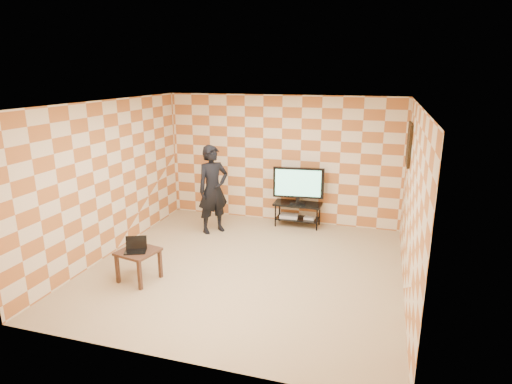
% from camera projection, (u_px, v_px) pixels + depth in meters
% --- Properties ---
extents(floor, '(5.00, 5.00, 0.00)m').
position_uv_depth(floor, '(246.00, 267.00, 7.14)').
color(floor, tan).
rests_on(floor, ground).
extents(wall_back, '(5.00, 0.02, 2.70)m').
position_uv_depth(wall_back, '(282.00, 160.00, 9.08)').
color(wall_back, beige).
rests_on(wall_back, ground).
extents(wall_front, '(5.00, 0.02, 2.70)m').
position_uv_depth(wall_front, '(171.00, 251.00, 4.47)').
color(wall_front, beige).
rests_on(wall_front, ground).
extents(wall_left, '(0.02, 5.00, 2.70)m').
position_uv_depth(wall_left, '(109.00, 179.00, 7.46)').
color(wall_left, beige).
rests_on(wall_left, ground).
extents(wall_right, '(0.02, 5.00, 2.70)m').
position_uv_depth(wall_right, '(412.00, 203.00, 6.09)').
color(wall_right, beige).
rests_on(wall_right, ground).
extents(ceiling, '(5.00, 5.00, 0.02)m').
position_uv_depth(ceiling, '(245.00, 103.00, 6.41)').
color(ceiling, white).
rests_on(ceiling, wall_back).
extents(wall_art, '(0.04, 0.72, 0.72)m').
position_uv_depth(wall_art, '(409.00, 144.00, 7.36)').
color(wall_art, black).
rests_on(wall_art, wall_right).
extents(tv_stand, '(0.99, 0.45, 0.50)m').
position_uv_depth(tv_stand, '(298.00, 209.00, 8.98)').
color(tv_stand, black).
rests_on(tv_stand, floor).
extents(tv, '(1.05, 0.23, 0.76)m').
position_uv_depth(tv, '(298.00, 184.00, 8.83)').
color(tv, black).
rests_on(tv, tv_stand).
extents(dvd_player, '(0.39, 0.29, 0.06)m').
position_uv_depth(dvd_player, '(289.00, 216.00, 9.06)').
color(dvd_player, silver).
rests_on(dvd_player, tv_stand).
extents(game_console, '(0.23, 0.18, 0.05)m').
position_uv_depth(game_console, '(309.00, 218.00, 8.95)').
color(game_console, silver).
rests_on(game_console, tv_stand).
extents(side_table, '(0.65, 0.65, 0.50)m').
position_uv_depth(side_table, '(138.00, 256.00, 6.61)').
color(side_table, '#311D12').
rests_on(side_table, floor).
extents(laptop, '(0.39, 0.36, 0.21)m').
position_uv_depth(laptop, '(136.00, 248.00, 6.56)').
color(laptop, black).
rests_on(laptop, side_table).
extents(person, '(0.75, 0.77, 1.78)m').
position_uv_depth(person, '(213.00, 189.00, 8.52)').
color(person, black).
rests_on(person, floor).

